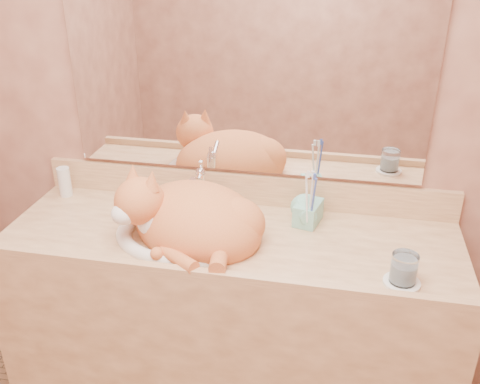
% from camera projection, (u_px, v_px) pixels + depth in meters
% --- Properties ---
extents(wall_back, '(2.40, 0.02, 2.50)m').
position_uv_depth(wall_back, '(245.00, 103.00, 1.93)').
color(wall_back, brown).
rests_on(wall_back, ground).
extents(vanity_counter, '(1.60, 0.55, 0.85)m').
position_uv_depth(vanity_counter, '(230.00, 331.00, 2.05)').
color(vanity_counter, '#9F7047').
rests_on(vanity_counter, floor).
extents(mirror, '(1.30, 0.02, 0.80)m').
position_uv_depth(mirror, '(244.00, 65.00, 1.86)').
color(mirror, white).
rests_on(mirror, wall_back).
extents(sink_basin, '(0.52, 0.45, 0.15)m').
position_uv_depth(sink_basin, '(187.00, 216.00, 1.84)').
color(sink_basin, white).
rests_on(sink_basin, vanity_counter).
extents(faucet, '(0.08, 0.14, 0.18)m').
position_uv_depth(faucet, '(201.00, 188.00, 2.00)').
color(faucet, white).
rests_on(faucet, vanity_counter).
extents(cat, '(0.60, 0.56, 0.26)m').
position_uv_depth(cat, '(189.00, 216.00, 1.82)').
color(cat, '#C65D2D').
rests_on(cat, sink_basin).
extents(soap_dispenser, '(0.10, 0.10, 0.18)m').
position_uv_depth(soap_dispenser, '(303.00, 208.00, 1.86)').
color(soap_dispenser, '#7DC8B2').
rests_on(soap_dispenser, vanity_counter).
extents(toothbrush_cup, '(0.13, 0.13, 0.09)m').
position_uv_depth(toothbrush_cup, '(309.00, 219.00, 1.88)').
color(toothbrush_cup, '#7DC8B2').
rests_on(toothbrush_cup, vanity_counter).
extents(toothbrushes, '(0.04, 0.04, 0.23)m').
position_uv_depth(toothbrushes, '(310.00, 196.00, 1.84)').
color(toothbrushes, silver).
rests_on(toothbrushes, toothbrush_cup).
extents(saucer, '(0.11, 0.11, 0.01)m').
position_uv_depth(saucer, '(402.00, 283.00, 1.61)').
color(saucer, white).
rests_on(saucer, vanity_counter).
extents(water_glass, '(0.08, 0.08, 0.09)m').
position_uv_depth(water_glass, '(404.00, 268.00, 1.59)').
color(water_glass, silver).
rests_on(water_glass, saucer).
extents(lotion_bottle, '(0.05, 0.05, 0.12)m').
position_uv_depth(lotion_bottle, '(65.00, 182.00, 2.13)').
color(lotion_bottle, silver).
rests_on(lotion_bottle, vanity_counter).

